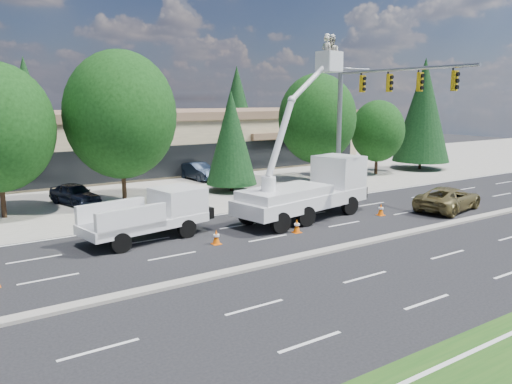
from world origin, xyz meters
TOP-DOWN VIEW (x-y plane):
  - ground at (0.00, 0.00)m, footprint 140.00×140.00m
  - concrete_apron at (0.00, 20.00)m, footprint 140.00×22.00m
  - road_median at (0.00, 0.00)m, footprint 120.00×0.55m
  - strip_mall at (0.00, 29.97)m, footprint 50.40×15.40m
  - tree_front_d at (-3.00, 15.00)m, footprint 6.94×6.94m
  - tree_front_e at (5.00, 15.00)m, footprint 3.69×3.69m
  - tree_front_f at (13.00, 15.00)m, footprint 6.22×6.22m
  - tree_front_g at (20.00, 15.00)m, footprint 4.71×4.71m
  - tree_front_h at (26.00, 15.00)m, footprint 5.26×5.26m
  - tree_back_b at (-4.00, 42.00)m, footprint 5.59×5.59m
  - tree_back_c at (10.00, 42.00)m, footprint 4.48×4.48m
  - tree_back_d at (22.00, 42.00)m, footprint 5.55×5.55m
  - signal_mast at (10.03, 7.04)m, footprint 2.76×10.16m
  - utility_pickup at (-4.60, 6.28)m, footprint 6.30×3.19m
  - bucket_truck at (4.57, 5.49)m, footprint 8.99×4.12m
  - traffic_cone_b at (-2.56, 3.72)m, footprint 0.40×0.40m
  - traffic_cone_c at (1.80, 3.26)m, footprint 0.40×0.40m
  - traffic_cone_d at (8.19, 3.56)m, footprint 0.40×0.40m
  - minivan at (12.60, 2.27)m, footprint 5.50×3.34m
  - parked_car_west at (-5.75, 16.41)m, footprint 2.77×4.35m
  - parked_car_east at (5.35, 20.98)m, footprint 1.87×4.43m

SIDE VIEW (x-z plane):
  - ground at x=0.00m, z-range 0.00..0.00m
  - concrete_apron at x=0.00m, z-range 0.00..0.01m
  - road_median at x=0.00m, z-range 0.00..0.12m
  - traffic_cone_b at x=-2.56m, z-range -0.01..0.69m
  - traffic_cone_c at x=1.80m, z-range -0.01..0.69m
  - traffic_cone_d at x=8.19m, z-range -0.01..0.69m
  - parked_car_west at x=-5.75m, z-range 0.00..1.38m
  - parked_car_east at x=5.35m, z-range 0.00..1.42m
  - minivan at x=12.60m, z-range 0.00..1.43m
  - utility_pickup at x=-4.60m, z-range -0.20..2.10m
  - bucket_truck at x=4.57m, z-range -2.95..7.19m
  - strip_mall at x=0.00m, z-range 0.08..5.58m
  - tree_front_g at x=20.00m, z-range 0.56..7.09m
  - tree_front_e at x=5.00m, z-range 0.26..7.54m
  - tree_back_c at x=10.00m, z-range 0.32..9.15m
  - tree_front_f at x=13.00m, z-range 0.74..9.37m
  - tree_front_h at x=26.00m, z-range 0.38..10.75m
  - tree_front_d at x=-3.00m, z-range 0.82..10.45m
  - tree_back_d at x=22.00m, z-range 0.40..11.34m
  - tree_back_b at x=-4.00m, z-range 0.40..11.42m
  - signal_mast at x=10.03m, z-range 1.56..10.56m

